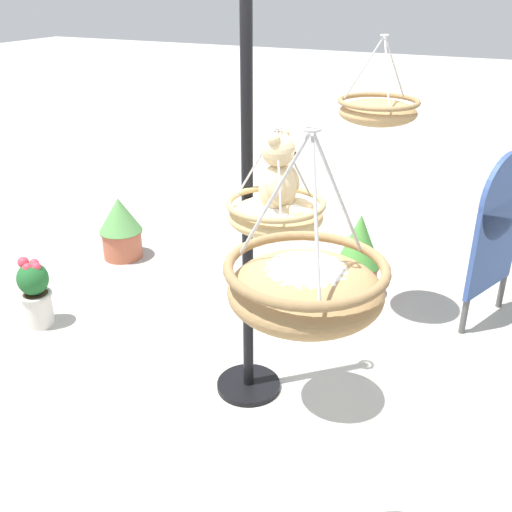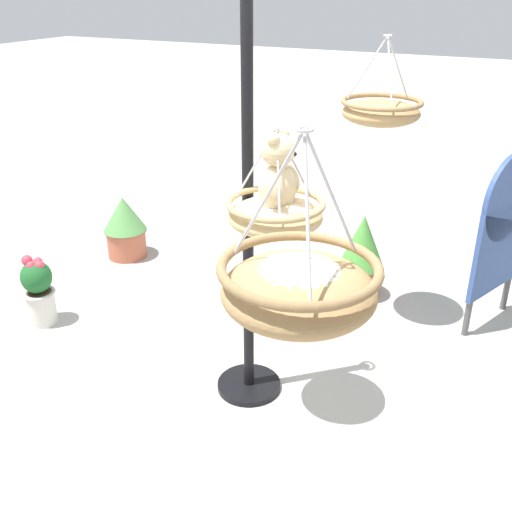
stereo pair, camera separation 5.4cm
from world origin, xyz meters
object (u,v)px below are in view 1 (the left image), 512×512
display_pole_central (248,284)px  hanging_basket_left_high (378,110)px  display_sign_board (498,226)px  teddy_bear (280,179)px  hanging_basket_right_low (306,287)px  potted_plant_trailing_ivy (358,254)px  hanging_basket_with_teddy (276,214)px  potted_plant_tall_leafy (121,227)px  potted_plant_flowering_red (35,292)px

display_pole_central → hanging_basket_left_high: (-1.24, 0.44, 0.91)m
display_sign_board → teddy_bear: bearing=-31.3°
display_pole_central → hanging_basket_right_low: size_ratio=3.82×
potted_plant_trailing_ivy → display_sign_board: bearing=91.6°
hanging_basket_with_teddy → display_sign_board: 2.19m
display_pole_central → potted_plant_tall_leafy: display_pole_central is taller
hanging_basket_with_teddy → potted_plant_trailing_ivy: (-1.77, 0.04, -1.01)m
hanging_basket_right_low → display_sign_board: hanging_basket_right_low is taller
hanging_basket_left_high → potted_plant_flowering_red: 3.02m
teddy_bear → hanging_basket_left_high: 1.40m
hanging_basket_with_teddy → potted_plant_flowering_red: 2.43m
hanging_basket_right_low → potted_plant_trailing_ivy: (-2.89, -0.56, -1.23)m
potted_plant_trailing_ivy → display_sign_board: size_ratio=0.53×
potted_plant_flowering_red → display_sign_board: display_sign_board is taller
hanging_basket_right_low → potted_plant_flowering_red: hanging_basket_right_low is taller
potted_plant_tall_leafy → potted_plant_trailing_ivy: potted_plant_trailing_ivy is taller
hanging_basket_with_teddy → hanging_basket_left_high: bearing=172.2°
hanging_basket_left_high → potted_plant_tall_leafy: 2.89m
potted_plant_flowering_red → display_sign_board: bearing=116.6°
hanging_basket_left_high → hanging_basket_with_teddy: bearing=-7.8°
display_pole_central → potted_plant_flowering_red: bearing=-90.1°
hanging_basket_with_teddy → hanging_basket_right_low: hanging_basket_right_low is taller
hanging_basket_left_high → potted_plant_flowering_red: (1.23, -2.35, -1.43)m
display_pole_central → display_sign_board: bearing=140.4°
teddy_bear → display_sign_board: 2.24m
display_sign_board → display_pole_central: bearing=-39.6°
hanging_basket_with_teddy → potted_plant_tall_leafy: size_ratio=0.93×
hanging_basket_right_low → potted_plant_trailing_ivy: size_ratio=0.88×
hanging_basket_left_high → hanging_basket_right_low: (2.51, 0.41, -0.11)m
hanging_basket_left_high → hanging_basket_right_low: 2.54m
teddy_bear → hanging_basket_left_high: size_ratio=0.77×
display_pole_central → potted_plant_tall_leafy: bearing=-122.9°
potted_plant_tall_leafy → hanging_basket_right_low: bearing=48.3°
display_pole_central → hanging_basket_right_low: 1.72m
potted_plant_flowering_red → potted_plant_tall_leafy: (-1.35, -0.17, 0.03)m
display_sign_board → hanging_basket_with_teddy: bearing=-31.8°
display_pole_central → hanging_basket_right_low: bearing=33.8°
teddy_bear → potted_plant_flowering_red: bearing=-94.0°
potted_plant_trailing_ivy → potted_plant_flowering_red: bearing=-53.8°
teddy_bear → hanging_basket_right_low: (1.12, 0.58, 0.02)m
hanging_basket_right_low → potted_plant_flowering_red: (-1.27, -2.76, -1.32)m
display_pole_central → display_sign_board: (-1.65, 1.36, 0.03)m
hanging_basket_left_high → hanging_basket_right_low: bearing=9.3°
display_pole_central → potted_plant_trailing_ivy: 1.70m
teddy_bear → hanging_basket_right_low: 1.26m
hanging_basket_left_high → teddy_bear: bearing=-6.8°
teddy_bear → potted_plant_tall_leafy: bearing=-122.5°
hanging_basket_with_teddy → potted_plant_flowering_red: (-0.15, -2.17, -1.10)m
potted_plant_flowering_red → teddy_bear: bearing=86.0°
hanging_basket_left_high → display_pole_central: bearing=-19.5°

